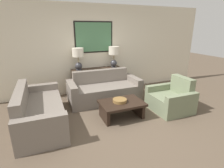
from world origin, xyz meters
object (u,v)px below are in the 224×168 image
(couch_by_side, at_px, (39,112))
(coffee_table, at_px, (122,106))
(armchair_near_back_wall, at_px, (171,99))
(table_lamp_right, at_px, (114,54))
(decorative_bowl, at_px, (120,100))
(couch_by_back_wall, at_px, (104,90))
(console_table, at_px, (97,81))
(table_lamp_left, at_px, (78,56))

(couch_by_side, relative_size, coffee_table, 2.04)
(couch_by_side, xyz_separation_m, armchair_near_back_wall, (3.05, -0.47, -0.02))
(table_lamp_right, relative_size, armchair_near_back_wall, 0.69)
(couch_by_side, height_order, armchair_near_back_wall, armchair_near_back_wall)
(coffee_table, height_order, decorative_bowl, decorative_bowl)
(couch_by_side, relative_size, decorative_bowl, 6.24)
(table_lamp_right, height_order, couch_by_back_wall, table_lamp_right)
(decorative_bowl, bearing_deg, armchair_near_back_wall, -5.17)
(coffee_table, height_order, armchair_near_back_wall, armchair_near_back_wall)
(console_table, height_order, couch_by_back_wall, couch_by_back_wall)
(console_table, bearing_deg, couch_by_side, -141.24)
(decorative_bowl, bearing_deg, console_table, 89.99)
(table_lamp_left, height_order, couch_by_back_wall, table_lamp_left)
(armchair_near_back_wall, bearing_deg, decorative_bowl, 174.83)
(couch_by_back_wall, distance_m, coffee_table, 1.09)
(console_table, height_order, armchair_near_back_wall, armchair_near_back_wall)
(couch_by_back_wall, bearing_deg, coffee_table, -88.05)
(table_lamp_left, height_order, table_lamp_right, same)
(table_lamp_right, relative_size, decorative_bowl, 2.03)
(coffee_table, bearing_deg, decorative_bowl, 145.30)
(table_lamp_left, xyz_separation_m, decorative_bowl, (0.55, -1.71, -0.78))
(table_lamp_left, bearing_deg, couch_by_back_wall, -49.27)
(armchair_near_back_wall, bearing_deg, couch_by_side, 171.30)
(table_lamp_right, bearing_deg, decorative_bowl, -108.00)
(table_lamp_left, xyz_separation_m, armchair_near_back_wall, (1.90, -1.83, -0.92))
(table_lamp_right, distance_m, coffee_table, 2.03)
(table_lamp_right, bearing_deg, table_lamp_left, 180.00)
(table_lamp_left, xyz_separation_m, table_lamp_right, (1.11, 0.00, 0.00))
(table_lamp_left, relative_size, coffee_table, 0.66)
(couch_by_back_wall, distance_m, decorative_bowl, 1.07)
(decorative_bowl, bearing_deg, table_lamp_right, 72.00)
(table_lamp_left, distance_m, couch_by_side, 2.00)
(table_lamp_left, bearing_deg, console_table, -0.00)
(table_lamp_left, distance_m, decorative_bowl, 1.96)
(couch_by_side, height_order, coffee_table, couch_by_side)
(table_lamp_left, height_order, armchair_near_back_wall, table_lamp_left)
(console_table, bearing_deg, coffee_table, -88.77)
(armchair_near_back_wall, bearing_deg, coffee_table, 175.81)
(coffee_table, bearing_deg, console_table, 91.23)
(console_table, relative_size, table_lamp_left, 2.37)
(couch_by_back_wall, height_order, armchair_near_back_wall, armchair_near_back_wall)
(couch_by_back_wall, bearing_deg, table_lamp_right, 49.27)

